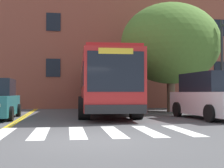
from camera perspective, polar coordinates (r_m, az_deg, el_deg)
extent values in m
plane|color=#4C4C4F|center=(8.28, -3.55, -10.30)|extent=(120.00, 120.00, 0.00)
cube|color=white|center=(10.18, -19.64, -8.56)|extent=(0.53, 3.12, 0.01)
cube|color=white|center=(10.02, -13.08, -8.72)|extent=(0.53, 3.12, 0.01)
cube|color=white|center=(9.99, -6.40, -8.77)|extent=(0.53, 3.12, 0.01)
cube|color=white|center=(10.10, 0.23, -8.70)|extent=(0.53, 3.12, 0.01)
cube|color=white|center=(10.33, 6.64, -8.53)|extent=(0.53, 3.12, 0.01)
cube|color=white|center=(10.69, 12.68, -8.27)|extent=(0.53, 3.12, 0.01)
cube|color=gold|center=(24.03, -13.99, -4.53)|extent=(0.12, 36.00, 0.01)
cube|color=gold|center=(24.02, -13.61, -4.53)|extent=(0.12, 36.00, 0.01)
cube|color=#B22323|center=(18.08, -1.42, 0.07)|extent=(3.14, 11.42, 2.73)
cube|color=black|center=(18.24, 2.61, 0.91)|extent=(0.57, 10.38, 0.98)
cube|color=black|center=(18.03, -5.49, 0.95)|extent=(0.57, 10.38, 0.98)
cube|color=black|center=(12.46, 0.71, 2.32)|extent=(2.29, 0.15, 1.64)
cube|color=yellow|center=(12.54, 0.71, 6.05)|extent=(1.40, 0.10, 0.24)
cube|color=#232326|center=(12.42, 0.73, -4.64)|extent=(2.50, 0.23, 0.36)
cube|color=maroon|center=(18.18, -1.42, 4.62)|extent=(2.97, 10.96, 0.16)
cylinder|color=black|center=(14.77, 4.43, -4.49)|extent=(0.61, 1.04, 1.01)
cylinder|color=black|center=(14.53, -5.10, -4.54)|extent=(0.61, 1.04, 1.01)
cylinder|color=black|center=(20.74, 1.37, -3.66)|extent=(0.61, 1.04, 1.01)
cylinder|color=black|center=(20.57, -5.40, -3.67)|extent=(0.61, 1.04, 1.01)
cylinder|color=black|center=(14.38, -18.07, -5.20)|extent=(0.23, 0.66, 0.66)
cylinder|color=black|center=(17.14, -16.75, -4.61)|extent=(0.23, 0.66, 0.66)
cube|color=white|center=(15.66, 17.56, -3.37)|extent=(2.30, 5.21, 1.08)
cube|color=black|center=(15.71, 17.44, 0.28)|extent=(1.96, 3.27, 0.93)
cylinder|color=black|center=(13.83, 17.46, -5.14)|extent=(0.28, 0.77, 0.76)
cylinder|color=black|center=(17.53, 17.66, -4.37)|extent=(0.28, 0.77, 0.76)
cylinder|color=black|center=(16.60, 11.84, -4.57)|extent=(0.28, 0.77, 0.76)
cylinder|color=#28282D|center=(19.93, 19.48, 3.02)|extent=(0.16, 0.16, 5.65)
cylinder|color=brown|center=(20.87, 10.73, -1.94)|extent=(0.53, 0.53, 2.23)
ellipsoid|color=#4C752D|center=(21.12, 10.68, 7.25)|extent=(7.77, 7.26, 5.31)
cube|color=brown|center=(29.69, -10.41, 8.32)|extent=(34.57, 9.69, 12.70)
cube|color=black|center=(24.45, -10.71, 2.94)|extent=(1.10, 0.06, 1.40)
cube|color=black|center=(27.76, 19.19, 2.47)|extent=(1.10, 0.06, 1.40)
cube|color=black|center=(24.99, -10.66, 11.10)|extent=(1.10, 0.06, 1.40)
cube|color=black|center=(28.23, 19.13, 9.68)|extent=(1.10, 0.06, 1.40)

